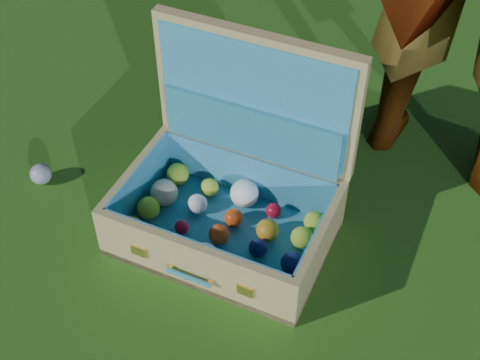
{
  "coord_description": "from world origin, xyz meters",
  "views": [
    {
      "loc": [
        0.64,
        -0.83,
        1.46
      ],
      "look_at": [
        -0.11,
        0.22,
        0.17
      ],
      "focal_mm": 50.0,
      "sensor_mm": 36.0,
      "label": 1
    }
  ],
  "objects": [
    {
      "name": "stray_ball",
      "position": [
        -0.71,
        0.0,
        0.03
      ],
      "size": [
        0.07,
        0.07,
        0.07
      ],
      "primitive_type": "sphere",
      "color": "#4371AF",
      "rests_on": "ground"
    },
    {
      "name": "suitcase",
      "position": [
        -0.13,
        0.21,
        0.16
      ],
      "size": [
        0.65,
        0.52,
        0.56
      ],
      "rotation": [
        0.0,
        0.0,
        0.19
      ],
      "color": "tan",
      "rests_on": "ground"
    },
    {
      "name": "ground",
      "position": [
        0.0,
        0.0,
        0.0
      ],
      "size": [
        60.0,
        60.0,
        0.0
      ],
      "primitive_type": "plane",
      "color": "#215114",
      "rests_on": "ground"
    }
  ]
}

